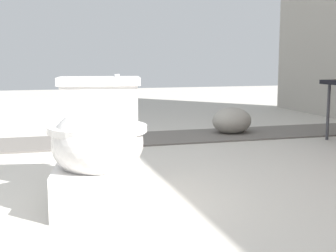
{
  "coord_description": "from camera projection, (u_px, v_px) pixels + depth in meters",
  "views": [
    {
      "loc": [
        2.05,
        -0.05,
        0.59
      ],
      "look_at": [
        0.13,
        0.51,
        0.3
      ],
      "focal_mm": 50.0,
      "sensor_mm": 36.0,
      "label": 1
    }
  ],
  "objects": [
    {
      "name": "ground_plane",
      "position": [
        49.0,
        194.0,
        2.04
      ],
      "size": [
        14.0,
        14.0,
        0.0
      ],
      "primitive_type": "plane",
      "color": "#B7B2A8"
    },
    {
      "name": "boulder_near",
      "position": [
        232.0,
        121.0,
        3.65
      ],
      "size": [
        0.41,
        0.43,
        0.21
      ],
      "primitive_type": "ellipsoid",
      "rotation": [
        0.0,
        0.0,
        2.09
      ],
      "color": "gray",
      "rests_on": "ground"
    },
    {
      "name": "gravel_strip",
      "position": [
        114.0,
        140.0,
        3.36
      ],
      "size": [
        0.56,
        8.0,
        0.01
      ],
      "primitive_type": "cube",
      "color": "#605B56",
      "rests_on": "ground"
    },
    {
      "name": "toilet",
      "position": [
        99.0,
        148.0,
        1.94
      ],
      "size": [
        0.68,
        0.48,
        0.52
      ],
      "rotation": [
        0.0,
        0.0,
        -0.17
      ],
      "color": "white",
      "rests_on": "ground"
    }
  ]
}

